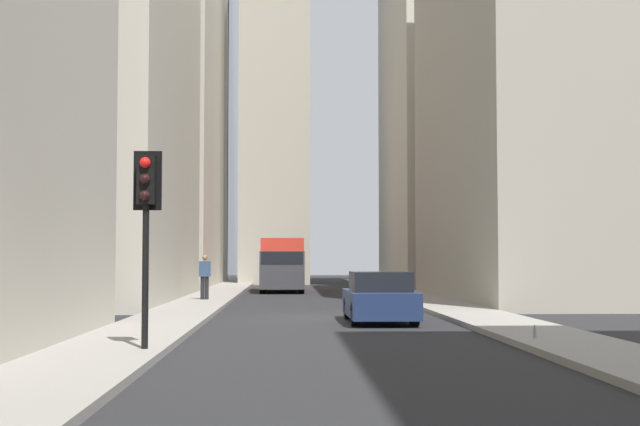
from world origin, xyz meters
name	(u,v)px	position (x,y,z in m)	size (l,w,h in m)	color
ground_plane	(327,319)	(0.00, 0.00, 0.00)	(135.00, 135.00, 0.00)	#262628
sidewalk_right	(173,317)	(0.00, 4.50, 0.07)	(90.00, 2.20, 0.14)	gray
sidewalk_left	(478,316)	(0.00, -4.50, 0.07)	(90.00, 2.20, 0.14)	gray
building_left_far	(467,85)	(30.40, -10.59, 13.12)	(15.19, 10.50, 26.22)	beige
building_left_midfar	(561,69)	(10.88, -10.60, 9.90)	(17.93, 10.00, 19.80)	#A8A091
building_right_far	(141,93)	(30.39, 10.60, 12.42)	(19.31, 10.00, 24.85)	beige
church_spire	(275,2)	(35.41, 2.02, 20.01)	(5.35, 5.35, 38.27)	#A8A091
delivery_truck	(282,264)	(20.76, 1.40, 1.46)	(6.46, 2.25, 2.84)	red
sedan_navy	(380,299)	(-1.59, -1.40, 0.66)	(4.30, 1.78, 1.42)	navy
traffic_light_foreground	(146,203)	(-9.82, 3.77, 2.80)	(0.43, 0.52, 3.63)	black
pedestrian	(205,275)	(9.39, 4.46, 1.12)	(0.26, 0.44, 1.79)	black
discarded_bottle	(535,333)	(-7.98, -3.92, 0.25)	(0.07, 0.07, 0.27)	#999EA3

